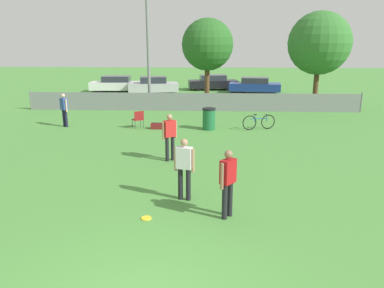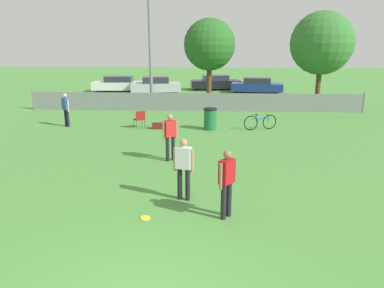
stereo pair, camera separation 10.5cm
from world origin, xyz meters
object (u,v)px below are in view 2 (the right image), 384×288
(tree_far_right, at_px, (322,43))
(spectator_in_blue, at_px, (66,108))
(folding_chair_sideline, at_px, (140,118))
(player_receiver_white, at_px, (184,165))
(tree_near_pole, at_px, (209,45))
(player_defender_red, at_px, (227,179))
(parked_car_silver, at_px, (155,85))
(frisbee_disc, at_px, (145,218))
(gear_bag_sideline, at_px, (159,126))
(parked_car_blue, at_px, (257,85))
(light_pole, at_px, (150,32))
(trash_bin, at_px, (210,119))
(player_thrower_red, at_px, (170,134))
(bicycle_sideline, at_px, (260,122))
(parked_car_white, at_px, (119,84))
(parked_car_dark, at_px, (215,82))

(tree_far_right, relative_size, spectator_in_blue, 3.62)
(spectator_in_blue, xyz_separation_m, folding_chair_sideline, (3.69, -0.12, -0.46))
(player_receiver_white, bearing_deg, tree_near_pole, 102.07)
(player_defender_red, xyz_separation_m, parked_car_silver, (-5.12, 22.49, -0.30))
(frisbee_disc, relative_size, gear_bag_sideline, 0.41)
(tree_near_pole, xyz_separation_m, tree_far_right, (6.97, -0.23, 0.09))
(frisbee_disc, bearing_deg, parked_car_blue, 77.42)
(light_pole, xyz_separation_m, parked_car_silver, (-0.76, 6.61, -4.04))
(tree_far_right, relative_size, parked_car_blue, 1.37)
(trash_bin, relative_size, parked_car_blue, 0.24)
(player_defender_red, xyz_separation_m, trash_bin, (-0.48, 9.40, -0.44))
(player_receiver_white, height_order, trash_bin, player_receiver_white)
(trash_bin, bearing_deg, parked_car_silver, 109.51)
(frisbee_disc, xyz_separation_m, parked_car_silver, (-3.20, 22.67, 0.65))
(player_thrower_red, xyz_separation_m, spectator_in_blue, (-5.79, 5.30, -0.02))
(player_defender_red, relative_size, bicycle_sideline, 1.04)
(tree_near_pole, bearing_deg, player_thrower_red, -95.65)
(player_receiver_white, height_order, parked_car_blue, player_receiver_white)
(tree_far_right, height_order, player_defender_red, tree_far_right)
(player_thrower_red, xyz_separation_m, bicycle_sideline, (3.75, 5.12, -0.60))
(folding_chair_sideline, bearing_deg, trash_bin, 147.18)
(player_defender_red, distance_m, trash_bin, 9.42)
(tree_near_pole, distance_m, spectator_in_blue, 10.15)
(folding_chair_sideline, bearing_deg, gear_bag_sideline, 141.34)
(tree_far_right, bearing_deg, parked_car_white, 153.82)
(parked_car_dark, height_order, parked_car_blue, parked_car_dark)
(tree_far_right, xyz_separation_m, spectator_in_blue, (-13.95, -6.50, -3.07))
(player_defender_red, xyz_separation_m, folding_chair_sideline, (-3.93, 9.57, -0.48))
(parked_car_dark, bearing_deg, spectator_in_blue, -123.34)
(player_receiver_white, relative_size, gear_bag_sideline, 2.76)
(player_receiver_white, relative_size, parked_car_dark, 0.37)
(parked_car_white, distance_m, parked_car_silver, 3.39)
(parked_car_white, xyz_separation_m, parked_car_dark, (8.19, 1.83, 0.00))
(player_defender_red, height_order, bicycle_sideline, player_defender_red)
(light_pole, relative_size, frisbee_disc, 31.47)
(trash_bin, height_order, parked_car_silver, parked_car_silver)
(player_receiver_white, relative_size, player_thrower_red, 1.00)
(folding_chair_sideline, distance_m, bicycle_sideline, 5.86)
(player_defender_red, height_order, parked_car_dark, player_defender_red)
(gear_bag_sideline, xyz_separation_m, parked_car_white, (-5.39, 13.99, 0.51))
(parked_car_white, bearing_deg, spectator_in_blue, -90.02)
(spectator_in_blue, bearing_deg, parked_car_dark, -75.00)
(trash_bin, relative_size, parked_car_dark, 0.23)
(gear_bag_sideline, distance_m, parked_car_blue, 14.90)
(player_defender_red, bearing_deg, player_receiver_white, 84.78)
(frisbee_disc, bearing_deg, parked_car_white, 105.30)
(tree_far_right, relative_size, frisbee_disc, 23.76)
(player_thrower_red, height_order, trash_bin, player_thrower_red)
(parked_car_white, height_order, parked_car_blue, parked_car_white)
(player_thrower_red, relative_size, folding_chair_sideline, 1.97)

